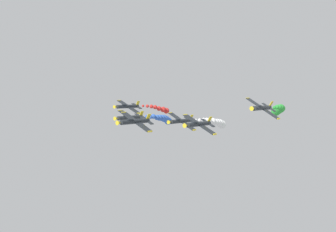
% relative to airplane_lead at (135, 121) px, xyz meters
% --- Properties ---
extents(airplane_lead, '(8.76, 10.35, 4.50)m').
position_rel_airplane_lead_xyz_m(airplane_lead, '(0.00, 0.00, 0.00)').
color(airplane_lead, '#23282D').
extents(airplane_left_inner, '(8.69, 10.35, 4.64)m').
position_rel_airplane_lead_xyz_m(airplane_left_inner, '(-10.73, -10.18, -0.70)').
color(airplane_left_inner, '#23282D').
extents(airplane_right_inner, '(8.89, 10.35, 4.19)m').
position_rel_airplane_lead_xyz_m(airplane_right_inner, '(11.09, -9.72, 0.01)').
color(airplane_right_inner, '#23282D').
extents(smoke_trail_right_inner, '(4.66, 15.24, 3.93)m').
position_rel_airplane_lead_xyz_m(smoke_trail_right_inner, '(13.01, -26.42, -1.27)').
color(smoke_trail_right_inner, blue).
extents(airplane_left_outer, '(8.59, 10.35, 4.84)m').
position_rel_airplane_lead_xyz_m(airplane_left_outer, '(0.90, -19.13, -1.00)').
color(airplane_left_outer, '#23282D').
extents(smoke_trail_left_outer, '(4.53, 21.13, 4.48)m').
position_rel_airplane_lead_xyz_m(smoke_trail_left_outer, '(2.56, -41.11, -2.83)').
color(smoke_trail_left_outer, white).
extents(airplane_right_outer, '(8.38, 10.35, 5.23)m').
position_rel_airplane_lead_xyz_m(airplane_right_outer, '(-21.36, -21.45, 3.00)').
color(airplane_right_outer, '#23282D').
extents(smoke_trail_right_outer, '(11.79, 27.80, 4.35)m').
position_rel_airplane_lead_xyz_m(smoke_trail_right_outer, '(-15.03, -48.34, 1.64)').
color(smoke_trail_right_outer, green).
extents(airplane_trailing, '(8.86, 10.35, 4.26)m').
position_rel_airplane_lead_xyz_m(airplane_trailing, '(21.61, -19.44, 2.59)').
color(airplane_trailing, '#23282D').
extents(smoke_trail_trailing, '(2.19, 13.69, 3.41)m').
position_rel_airplane_lead_xyz_m(smoke_trail_trailing, '(21.72, -35.69, 1.30)').
color(smoke_trail_trailing, red).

